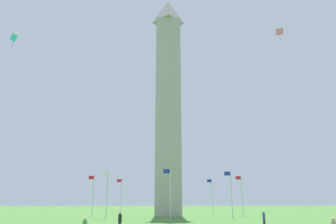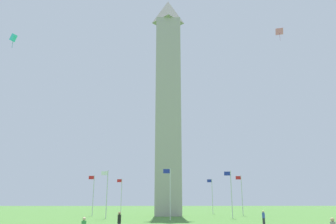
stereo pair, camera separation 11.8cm
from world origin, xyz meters
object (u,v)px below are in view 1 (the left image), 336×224
Objects in this scene: flagpole_se at (231,192)px; person_blue_shirt at (264,218)px; obelisk_monument at (168,99)px; flagpole_n at (93,193)px; flagpole_s at (242,193)px; kite_pink_diamond at (279,32)px; flagpole_e at (170,191)px; flagpole_nw at (121,194)px; flagpole_w at (166,195)px; flagpole_ne at (107,192)px; kite_cyan_box at (14,38)px; flagpole_sw at (212,194)px; person_black_shirt at (120,222)px.

person_blue_shirt is (-0.57, 14.54, -3.32)m from flagpole_se.
flagpole_n is at bearing 0.00° from obelisk_monument.
flagpole_s is 30.58m from kite_pink_diamond.
flagpole_nw is at bearing -67.50° from flagpole_e.
flagpole_w and flagpole_nw have the same top height.
flagpole_ne and flagpole_se have the same top height.
flagpole_w is (-10.05, -24.25, 0.00)m from flagpole_ne.
flagpole_w is at bearing -111.41° from kite_cyan_box.
person_blue_shirt is at bearing 105.30° from flagpole_w.
flagpole_ne is (-4.16, 10.05, 0.00)m from flagpole_n.
flagpole_sw is 1.00× the size of flagpole_nw.
flagpole_s is 4.26× the size of person_black_shirt.
person_blue_shirt is at bearing 120.81° from flagpole_nw.
flagpole_sw is at bearing -67.50° from flagpole_s.
kite_pink_diamond is (-24.12, -18.99, 30.06)m from person_black_shirt.
flagpole_ne reaches higher than person_black_shirt.
kite_pink_diamond reaches higher than flagpole_s.
flagpole_e is at bearing 0.82° from kite_pink_diamond.
obelisk_monument is 34.78m from person_blue_shirt.
person_black_shirt is (5.19, 32.93, -22.16)m from obelisk_monument.
flagpole_ne is 23.63m from person_black_shirt.
kite_pink_diamond is (-8.39, -10.65, 30.12)m from person_blue_shirt.
person_black_shirt is (15.17, 42.97, -3.26)m from flagpole_sw.
flagpole_e is at bearing 157.50° from flagpole_ne.
flagpole_e is 20.09m from flagpole_s.
kite_pink_diamond reaches higher than flagpole_n.
person_black_shirt is 17.81m from person_blue_shirt.
kite_pink_diamond reaches higher than flagpole_e.
person_black_shirt is 23.11m from kite_cyan_box.
obelisk_monument is 26.13× the size of person_black_shirt.
flagpole_w is at bearing -90.00° from flagpole_e.
kite_cyan_box is (36.77, 17.19, -10.80)m from kite_pink_diamond.
person_blue_shirt is at bearing -43.36° from person_black_shirt.
flagpole_s is at bearing -135.78° from kite_cyan_box.
flagpole_nw is 40.46m from person_blue_shirt.
flagpole_se is 4.57× the size of person_blue_shirt.
flagpole_sw is 37.06m from kite_pink_diamond.
flagpole_w is at bearing -22.50° from flagpole_sw.
flagpole_n is at bearing -67.50° from flagpole_ne.
flagpole_n is at bearing 34.14° from person_black_shirt.
flagpole_se is 1.00× the size of flagpole_s.
flagpole_n is at bearing -22.50° from flagpole_se.
flagpole_ne is at bearing 45.00° from flagpole_sw.
flagpole_n is at bearing 20.23° from person_blue_shirt.
flagpole_ne and flagpole_nw have the same top height.
flagpole_ne reaches higher than person_blue_shirt.
flagpole_n is at bearing -45.00° from flagpole_e.
kite_pink_diamond is at bearing 157.23° from flagpole_n.
flagpole_e is at bearing 112.50° from flagpole_nw.
obelisk_monument reaches higher than kite_pink_diamond.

